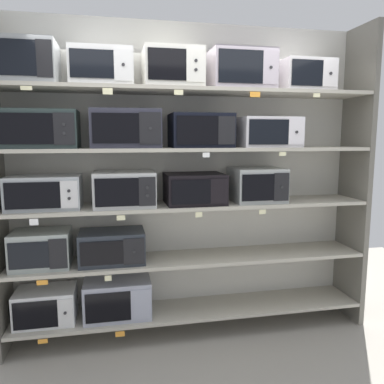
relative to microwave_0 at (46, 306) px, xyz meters
name	(u,v)px	position (x,y,z in m)	size (l,w,h in m)	color
back_panel	(187,178)	(1.26, 0.26, 1.03)	(3.33, 0.04, 2.78)	beige
upright_right	(355,177)	(2.86, 0.00, 1.03)	(0.05, 0.46, 2.78)	#68645B
shelf_0	(192,309)	(1.26, 0.00, -0.16)	(3.13, 0.46, 0.03)	#ADA899
microwave_0	(46,306)	(0.00, 0.00, 0.00)	(0.49, 0.35, 0.28)	silver
microwave_1	(118,297)	(0.59, 0.00, 0.02)	(0.57, 0.39, 0.33)	#999DAF
price_tag_0	(43,341)	(0.00, -0.23, -0.20)	(0.08, 0.00, 0.04)	orange
price_tag_1	(120,334)	(0.61, -0.23, -0.20)	(0.08, 0.00, 0.04)	orange
shelf_1	(192,258)	(1.26, 0.00, 0.33)	(3.13, 0.46, 0.03)	#ADA899
microwave_2	(41,249)	(-0.01, 0.00, 0.50)	(0.46, 0.35, 0.30)	#9AA4A0
microwave_3	(112,247)	(0.56, 0.00, 0.48)	(0.55, 0.37, 0.27)	#262C35
price_tag_2	(42,283)	(0.03, -0.23, 0.29)	(0.08, 0.00, 0.04)	orange
price_tag_3	(108,278)	(0.53, -0.23, 0.29)	(0.05, 0.00, 0.04)	beige
shelf_2	(192,205)	(1.26, 0.00, 0.82)	(3.13, 0.46, 0.03)	#ADA899
microwave_4	(45,192)	(0.04, 0.00, 0.97)	(0.57, 0.37, 0.27)	#9EA5AA
microwave_5	(124,189)	(0.68, 0.00, 0.98)	(0.51, 0.44, 0.29)	#B3B5B5
microwave_6	(194,188)	(1.28, 0.00, 0.97)	(0.51, 0.43, 0.26)	black
microwave_7	(257,185)	(1.86, 0.00, 0.99)	(0.45, 0.42, 0.30)	#9DA2A0
price_tag_4	(34,222)	(-0.01, -0.23, 0.78)	(0.06, 0.00, 0.05)	white
price_tag_5	(121,218)	(0.64, -0.23, 0.78)	(0.07, 0.00, 0.04)	beige
price_tag_6	(199,215)	(1.27, -0.23, 0.78)	(0.06, 0.00, 0.04)	beige
price_tag_7	(263,212)	(1.83, -0.23, 0.78)	(0.06, 0.00, 0.04)	beige
shelf_3	(192,149)	(1.26, 0.00, 1.31)	(3.13, 0.46, 0.03)	#ADA899
microwave_8	(41,129)	(0.04, 0.00, 1.47)	(0.57, 0.41, 0.30)	#273433
microwave_9	(126,129)	(0.70, 0.00, 1.48)	(0.57, 0.37, 0.31)	#2C2C39
microwave_10	(201,131)	(1.34, 0.00, 1.47)	(0.52, 0.39, 0.29)	black
microwave_11	(268,132)	(1.95, 0.00, 1.45)	(0.53, 0.39, 0.26)	silver
price_tag_8	(206,155)	(1.33, -0.23, 1.27)	(0.06, 0.00, 0.04)	white
price_tag_9	(283,154)	(1.99, -0.23, 1.27)	(0.06, 0.00, 0.03)	beige
shelf_4	(192,91)	(1.26, 0.00, 1.80)	(3.13, 0.46, 0.03)	#ADA899
microwave_12	(28,63)	(-0.03, 0.00, 1.98)	(0.43, 0.42, 0.33)	#9C9FA1
microwave_13	(101,68)	(0.52, 0.00, 1.96)	(0.49, 0.35, 0.30)	silver
microwave_14	(172,69)	(1.09, 0.00, 1.97)	(0.48, 0.43, 0.32)	silver
microwave_15	(241,70)	(1.69, 0.00, 1.98)	(0.54, 0.38, 0.34)	#BCB0BB
microwave_16	(303,77)	(2.27, 0.00, 1.95)	(0.45, 0.42, 0.27)	silver
price_tag_10	(26,88)	(0.00, -0.23, 1.76)	(0.08, 0.00, 0.03)	beige
price_tag_11	(108,91)	(0.57, -0.23, 1.75)	(0.07, 0.00, 0.05)	beige
price_tag_12	(179,92)	(1.11, -0.23, 1.76)	(0.07, 0.00, 0.04)	beige
price_tag_13	(255,94)	(1.74, -0.23, 1.76)	(0.09, 0.00, 0.04)	orange
price_tag_14	(317,95)	(2.28, -0.23, 1.76)	(0.06, 0.00, 0.03)	beige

